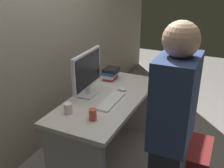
{
  "coord_description": "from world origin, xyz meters",
  "views": [
    {
      "loc": [
        -2.11,
        -1.04,
        1.87
      ],
      "look_at": [
        0.0,
        -0.05,
        0.89
      ],
      "focal_mm": 41.74,
      "sensor_mm": 36.0,
      "label": 1
    }
  ],
  "objects_px": {
    "keyboard": "(111,101)",
    "cup_by_monitor": "(68,108)",
    "office_chair": "(178,149)",
    "cup_near_keyboard": "(93,115)",
    "monitor": "(87,72)",
    "handbag": "(180,134)",
    "person_at_desk": "(171,140)",
    "desk": "(108,117)",
    "mouse": "(122,89)",
    "book_stack": "(110,73)"
  },
  "relations": [
    {
      "from": "desk",
      "to": "mouse",
      "type": "relative_size",
      "value": 14.29
    },
    {
      "from": "office_chair",
      "to": "book_stack",
      "type": "bearing_deg",
      "value": 59.0
    },
    {
      "from": "office_chair",
      "to": "mouse",
      "type": "distance_m",
      "value": 0.83
    },
    {
      "from": "cup_near_keyboard",
      "to": "cup_by_monitor",
      "type": "distance_m",
      "value": 0.25
    },
    {
      "from": "person_at_desk",
      "to": "mouse",
      "type": "distance_m",
      "value": 1.09
    },
    {
      "from": "person_at_desk",
      "to": "cup_near_keyboard",
      "type": "bearing_deg",
      "value": 76.76
    },
    {
      "from": "monitor",
      "to": "cup_by_monitor",
      "type": "bearing_deg",
      "value": -176.32
    },
    {
      "from": "person_at_desk",
      "to": "cup_near_keyboard",
      "type": "relative_size",
      "value": 16.27
    },
    {
      "from": "office_chair",
      "to": "cup_by_monitor",
      "type": "relative_size",
      "value": 9.95
    },
    {
      "from": "mouse",
      "to": "handbag",
      "type": "distance_m",
      "value": 0.94
    },
    {
      "from": "office_chair",
      "to": "person_at_desk",
      "type": "xyz_separation_m",
      "value": [
        -0.5,
        -0.01,
        0.41
      ]
    },
    {
      "from": "cup_by_monitor",
      "to": "handbag",
      "type": "height_order",
      "value": "cup_by_monitor"
    },
    {
      "from": "monitor",
      "to": "mouse",
      "type": "xyz_separation_m",
      "value": [
        0.25,
        -0.26,
        -0.24
      ]
    },
    {
      "from": "desk",
      "to": "handbag",
      "type": "bearing_deg",
      "value": -49.48
    },
    {
      "from": "monitor",
      "to": "book_stack",
      "type": "distance_m",
      "value": 0.53
    },
    {
      "from": "person_at_desk",
      "to": "monitor",
      "type": "bearing_deg",
      "value": 59.69
    },
    {
      "from": "monitor",
      "to": "cup_near_keyboard",
      "type": "xyz_separation_m",
      "value": [
        -0.4,
        -0.28,
        -0.21
      ]
    },
    {
      "from": "keyboard",
      "to": "cup_by_monitor",
      "type": "bearing_deg",
      "value": 144.75
    },
    {
      "from": "office_chair",
      "to": "cup_near_keyboard",
      "type": "bearing_deg",
      "value": 116.35
    },
    {
      "from": "monitor",
      "to": "handbag",
      "type": "relative_size",
      "value": 1.43
    },
    {
      "from": "mouse",
      "to": "cup_by_monitor",
      "type": "height_order",
      "value": "cup_by_monitor"
    },
    {
      "from": "office_chair",
      "to": "cup_by_monitor",
      "type": "distance_m",
      "value": 1.05
    },
    {
      "from": "keyboard",
      "to": "mouse",
      "type": "bearing_deg",
      "value": 1.02
    },
    {
      "from": "cup_near_keyboard",
      "to": "cup_by_monitor",
      "type": "relative_size",
      "value": 1.07
    },
    {
      "from": "keyboard",
      "to": "cup_near_keyboard",
      "type": "height_order",
      "value": "cup_near_keyboard"
    },
    {
      "from": "keyboard",
      "to": "cup_by_monitor",
      "type": "xyz_separation_m",
      "value": [
        -0.36,
        0.25,
        0.04
      ]
    },
    {
      "from": "cup_near_keyboard",
      "to": "person_at_desk",
      "type": "bearing_deg",
      "value": -103.24
    },
    {
      "from": "keyboard",
      "to": "desk",
      "type": "bearing_deg",
      "value": 42.21
    },
    {
      "from": "office_chair",
      "to": "book_stack",
      "type": "xyz_separation_m",
      "value": [
        0.57,
        0.95,
        0.38
      ]
    },
    {
      "from": "desk",
      "to": "cup_near_keyboard",
      "type": "height_order",
      "value": "cup_near_keyboard"
    },
    {
      "from": "handbag",
      "to": "office_chair",
      "type": "bearing_deg",
      "value": -172.2
    },
    {
      "from": "monitor",
      "to": "cup_near_keyboard",
      "type": "relative_size",
      "value": 5.37
    },
    {
      "from": "office_chair",
      "to": "person_at_desk",
      "type": "height_order",
      "value": "person_at_desk"
    },
    {
      "from": "monitor",
      "to": "cup_near_keyboard",
      "type": "distance_m",
      "value": 0.53
    },
    {
      "from": "monitor",
      "to": "cup_by_monitor",
      "type": "relative_size",
      "value": 5.73
    },
    {
      "from": "keyboard",
      "to": "handbag",
      "type": "distance_m",
      "value": 1.07
    },
    {
      "from": "cup_by_monitor",
      "to": "book_stack",
      "type": "xyz_separation_m",
      "value": [
        0.89,
        0.01,
        0.02
      ]
    },
    {
      "from": "person_at_desk",
      "to": "book_stack",
      "type": "distance_m",
      "value": 1.44
    },
    {
      "from": "mouse",
      "to": "book_stack",
      "type": "xyz_separation_m",
      "value": [
        0.25,
        0.25,
        0.05
      ]
    },
    {
      "from": "office_chair",
      "to": "cup_near_keyboard",
      "type": "distance_m",
      "value": 0.84
    },
    {
      "from": "mouse",
      "to": "person_at_desk",
      "type": "bearing_deg",
      "value": -139.22
    },
    {
      "from": "desk",
      "to": "mouse",
      "type": "xyz_separation_m",
      "value": [
        0.2,
        -0.07,
        0.24
      ]
    },
    {
      "from": "monitor",
      "to": "keyboard",
      "type": "height_order",
      "value": "monitor"
    },
    {
      "from": "mouse",
      "to": "cup_near_keyboard",
      "type": "xyz_separation_m",
      "value": [
        -0.66,
        -0.02,
        0.03
      ]
    },
    {
      "from": "desk",
      "to": "keyboard",
      "type": "bearing_deg",
      "value": -137.01
    },
    {
      "from": "mouse",
      "to": "desk",
      "type": "bearing_deg",
      "value": 161.37
    },
    {
      "from": "person_at_desk",
      "to": "monitor",
      "type": "relative_size",
      "value": 3.03
    },
    {
      "from": "monitor",
      "to": "mouse",
      "type": "bearing_deg",
      "value": -46.12
    },
    {
      "from": "desk",
      "to": "mouse",
      "type": "height_order",
      "value": "mouse"
    },
    {
      "from": "handbag",
      "to": "cup_by_monitor",
      "type": "bearing_deg",
      "value": 140.45
    }
  ]
}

